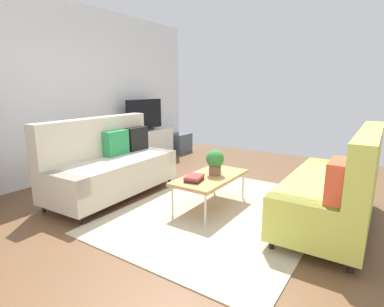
{
  "coord_description": "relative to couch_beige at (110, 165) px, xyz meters",
  "views": [
    {
      "loc": [
        -3.0,
        -1.83,
        1.52
      ],
      "look_at": [
        0.27,
        0.36,
        0.65
      ],
      "focal_mm": 28.12,
      "sensor_mm": 36.0,
      "label": 1
    }
  ],
  "objects": [
    {
      "name": "ground_plane",
      "position": [
        0.21,
        -1.44,
        -0.45
      ],
      "size": [
        7.68,
        7.68,
        0.0
      ],
      "primitive_type": "plane",
      "color": "brown"
    },
    {
      "name": "wall_far",
      "position": [
        0.21,
        1.36,
        1.0
      ],
      "size": [
        6.4,
        0.12,
        2.9
      ],
      "primitive_type": "cube",
      "color": "silver",
      "rests_on": "ground_plane"
    },
    {
      "name": "area_rug",
      "position": [
        0.34,
        -1.62,
        -0.44
      ],
      "size": [
        2.9,
        2.2,
        0.01
      ],
      "primitive_type": "cube",
      "color": "tan",
      "rests_on": "ground_plane"
    },
    {
      "name": "couch_beige",
      "position": [
        0.0,
        0.0,
        0.0
      ],
      "size": [
        1.94,
        0.93,
        1.1
      ],
      "rotation": [
        0.0,
        0.0,
        3.19
      ],
      "color": "beige",
      "rests_on": "ground_plane"
    },
    {
      "name": "couch_green",
      "position": [
        0.67,
        -2.84,
        -0.01
      ],
      "size": [
        1.91,
        0.86,
        1.1
      ],
      "rotation": [
        0.0,
        0.0,
        0.01
      ],
      "color": "#C1CC51",
      "rests_on": "ground_plane"
    },
    {
      "name": "coffee_table",
      "position": [
        0.39,
        -1.42,
        -0.05
      ],
      "size": [
        1.1,
        0.56,
        0.42
      ],
      "color": "#B7844C",
      "rests_on": "ground_plane"
    },
    {
      "name": "tv_console",
      "position": [
        1.82,
        1.02,
        -0.13
      ],
      "size": [
        1.4,
        0.44,
        0.64
      ],
      "primitive_type": "cube",
      "color": "silver",
      "rests_on": "ground_plane"
    },
    {
      "name": "tv",
      "position": [
        1.82,
        1.0,
        0.51
      ],
      "size": [
        1.0,
        0.2,
        0.64
      ],
      "color": "black",
      "rests_on": "tv_console"
    },
    {
      "name": "storage_trunk",
      "position": [
        2.92,
        0.92,
        -0.23
      ],
      "size": [
        0.52,
        0.4,
        0.44
      ],
      "primitive_type": "cube",
      "color": "#4C5666",
      "rests_on": "ground_plane"
    },
    {
      "name": "potted_plant",
      "position": [
        0.46,
        -1.45,
        0.16
      ],
      "size": [
        0.23,
        0.23,
        0.33
      ],
      "color": "brown",
      "rests_on": "coffee_table"
    },
    {
      "name": "table_book_0",
      "position": [
        0.1,
        -1.36,
        -0.01
      ],
      "size": [
        0.28,
        0.23,
        0.03
      ],
      "primitive_type": "cube",
      "rotation": [
        0.0,
        0.0,
        0.25
      ],
      "color": "#262626",
      "rests_on": "coffee_table"
    },
    {
      "name": "table_book_1",
      "position": [
        0.1,
        -1.36,
        0.02
      ],
      "size": [
        0.27,
        0.23,
        0.03
      ],
      "primitive_type": "cube",
      "rotation": [
        0.0,
        0.0,
        0.21
      ],
      "color": "red",
      "rests_on": "table_book_0"
    },
    {
      "name": "vase_0",
      "position": [
        1.24,
        1.07,
        0.26
      ],
      "size": [
        0.1,
        0.1,
        0.13
      ],
      "primitive_type": "cylinder",
      "color": "silver",
      "rests_on": "tv_console"
    },
    {
      "name": "bottle_0",
      "position": [
        1.4,
        0.98,
        0.31
      ],
      "size": [
        0.06,
        0.06,
        0.23
      ],
      "primitive_type": "cylinder",
      "color": "#3F8C4C",
      "rests_on": "tv_console"
    }
  ]
}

